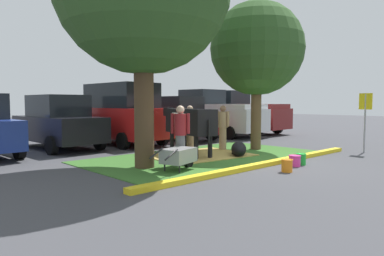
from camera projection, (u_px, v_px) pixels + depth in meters
ground_plane at (259, 162)px, 10.49m from camera, size 80.00×80.00×0.00m
grass_island at (207, 157)px, 11.38m from camera, size 7.71×4.22×0.02m
curb_yellow at (266, 164)px, 9.73m from camera, size 8.91×0.24×0.12m
hay_bedding at (198, 155)px, 11.57m from camera, size 3.43×2.72×0.04m
shade_tree_right at (257, 49)px, 12.87m from camera, size 3.39×3.39×5.40m
cow_holstein at (188, 122)px, 11.61m from camera, size 1.27×3.07×1.57m
calf_lying at (239, 149)px, 11.50m from camera, size 1.21×1.08×0.48m
person_handler at (180, 133)px, 9.74m from camera, size 0.37×0.43×1.66m
person_visitor_near at (190, 127)px, 12.72m from camera, size 0.52×0.34×1.63m
person_visitor_far at (223, 126)px, 12.87m from camera, size 0.34×0.52×1.64m
wheelbarrow at (179, 156)px, 9.04m from camera, size 1.61×0.90×0.63m
parking_sign at (365, 111)px, 12.28m from camera, size 0.06×0.44×2.06m
bucket_orange at (287, 165)px, 8.90m from camera, size 0.30×0.30×0.32m
bucket_pink at (295, 161)px, 9.68m from camera, size 0.33×0.33×0.31m
bucket_green at (301, 159)px, 9.92m from camera, size 0.29×0.29×0.32m
sedan_silver at (58, 123)px, 13.36m from camera, size 2.15×4.46×2.02m
suv_dark_grey at (121, 114)px, 14.81m from camera, size 2.25×4.67×2.52m
hatchback_white at (176, 119)px, 16.58m from camera, size 2.15×4.46×2.02m
pickup_truck_black at (214, 115)px, 18.55m from camera, size 2.37×5.47×2.42m
pickup_truck_maroon at (240, 113)px, 20.42m from camera, size 2.37×5.47×2.42m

